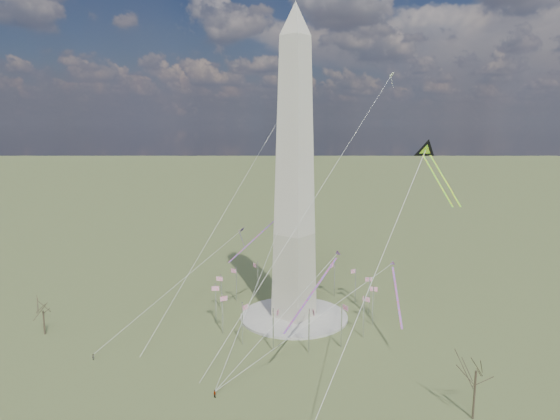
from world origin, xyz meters
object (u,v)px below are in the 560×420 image
Objects in this scene: tree_near at (476,368)px; kite_delta_black at (427,154)px; washington_monument at (295,175)px; person_west at (93,357)px.

kite_delta_black is at bearing 130.35° from tree_near.
tree_near is 57.73m from kite_delta_black.
washington_monument is 79.39m from person_west.
tree_near is at bearing 81.80° from kite_delta_black.
washington_monument is 5.88× the size of tree_near.
washington_monument is at bearing 160.37° from tree_near.
kite_delta_black reaches higher than person_west.
tree_near is 98.86m from person_west.
person_west is at bearing -159.22° from tree_near.
person_west is 0.09× the size of kite_delta_black.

